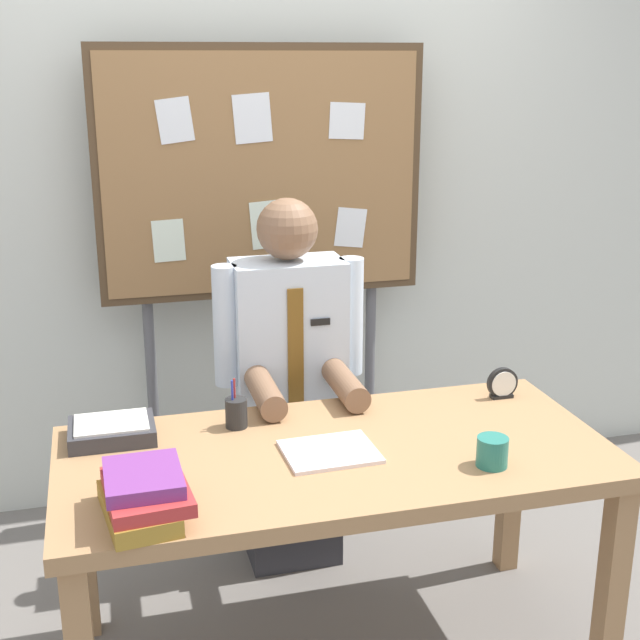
{
  "coord_description": "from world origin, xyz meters",
  "views": [
    {
      "loc": [
        -0.65,
        -2.26,
        1.86
      ],
      "look_at": [
        0.0,
        0.19,
        1.08
      ],
      "focal_mm": 48.33,
      "sensor_mm": 36.0,
      "label": 1
    }
  ],
  "objects_px": {
    "bulletin_board": "(262,181)",
    "desk": "(336,476)",
    "person": "(290,398)",
    "paper_tray": "(112,430)",
    "open_notebook": "(330,452)",
    "desk_clock": "(502,384)",
    "coffee_mug": "(492,452)",
    "pen_holder": "(236,413)",
    "book_stack": "(143,494)"
  },
  "relations": [
    {
      "from": "person",
      "to": "bulletin_board",
      "type": "relative_size",
      "value": 0.73
    },
    {
      "from": "bulletin_board",
      "to": "desk_clock",
      "type": "height_order",
      "value": "bulletin_board"
    },
    {
      "from": "bulletin_board",
      "to": "desk",
      "type": "bearing_deg",
      "value": -90.0
    },
    {
      "from": "bulletin_board",
      "to": "paper_tray",
      "type": "bearing_deg",
      "value": -127.92
    },
    {
      "from": "bulletin_board",
      "to": "open_notebook",
      "type": "distance_m",
      "value": 1.28
    },
    {
      "from": "bulletin_board",
      "to": "coffee_mug",
      "type": "bearing_deg",
      "value": -72.71
    },
    {
      "from": "bulletin_board",
      "to": "open_notebook",
      "type": "height_order",
      "value": "bulletin_board"
    },
    {
      "from": "person",
      "to": "bulletin_board",
      "type": "bearing_deg",
      "value": 90.01
    },
    {
      "from": "bulletin_board",
      "to": "paper_tray",
      "type": "height_order",
      "value": "bulletin_board"
    },
    {
      "from": "open_notebook",
      "to": "desk_clock",
      "type": "bearing_deg",
      "value": 21.33
    },
    {
      "from": "open_notebook",
      "to": "desk_clock",
      "type": "xyz_separation_m",
      "value": [
        0.69,
        0.27,
        0.04
      ]
    },
    {
      "from": "person",
      "to": "coffee_mug",
      "type": "distance_m",
      "value": 0.94
    },
    {
      "from": "desk",
      "to": "pen_holder",
      "type": "bearing_deg",
      "value": 137.21
    },
    {
      "from": "person",
      "to": "paper_tray",
      "type": "height_order",
      "value": "person"
    },
    {
      "from": "desk_clock",
      "to": "coffee_mug",
      "type": "xyz_separation_m",
      "value": [
        -0.26,
        -0.46,
        -0.0
      ]
    },
    {
      "from": "book_stack",
      "to": "coffee_mug",
      "type": "bearing_deg",
      "value": 1.64
    },
    {
      "from": "bulletin_board",
      "to": "desk_clock",
      "type": "xyz_separation_m",
      "value": [
        0.66,
        -0.83,
        -0.61
      ]
    },
    {
      "from": "desk",
      "to": "coffee_mug",
      "type": "bearing_deg",
      "value": -28.05
    },
    {
      "from": "desk",
      "to": "book_stack",
      "type": "relative_size",
      "value": 5.29
    },
    {
      "from": "person",
      "to": "paper_tray",
      "type": "distance_m",
      "value": 0.76
    },
    {
      "from": "bulletin_board",
      "to": "pen_holder",
      "type": "height_order",
      "value": "bulletin_board"
    },
    {
      "from": "coffee_mug",
      "to": "bulletin_board",
      "type": "bearing_deg",
      "value": 107.29
    },
    {
      "from": "desk",
      "to": "paper_tray",
      "type": "xyz_separation_m",
      "value": [
        -0.65,
        0.25,
        0.12
      ]
    },
    {
      "from": "person",
      "to": "paper_tray",
      "type": "bearing_deg",
      "value": -149.65
    },
    {
      "from": "bulletin_board",
      "to": "person",
      "type": "bearing_deg",
      "value": -89.99
    },
    {
      "from": "desk",
      "to": "bulletin_board",
      "type": "relative_size",
      "value": 0.87
    },
    {
      "from": "bulletin_board",
      "to": "coffee_mug",
      "type": "distance_m",
      "value": 1.49
    },
    {
      "from": "person",
      "to": "pen_holder",
      "type": "distance_m",
      "value": 0.49
    },
    {
      "from": "desk",
      "to": "open_notebook",
      "type": "distance_m",
      "value": 0.1
    },
    {
      "from": "coffee_mug",
      "to": "pen_holder",
      "type": "bearing_deg",
      "value": 145.5
    },
    {
      "from": "pen_holder",
      "to": "coffee_mug",
      "type": "bearing_deg",
      "value": -34.5
    },
    {
      "from": "pen_holder",
      "to": "paper_tray",
      "type": "xyz_separation_m",
      "value": [
        -0.39,
        0.01,
        -0.02
      ]
    },
    {
      "from": "bulletin_board",
      "to": "coffee_mug",
      "type": "relative_size",
      "value": 21.03
    },
    {
      "from": "person",
      "to": "pen_holder",
      "type": "height_order",
      "value": "person"
    },
    {
      "from": "desk_clock",
      "to": "open_notebook",
      "type": "bearing_deg",
      "value": -158.67
    },
    {
      "from": "coffee_mug",
      "to": "paper_tray",
      "type": "distance_m",
      "value": 1.15
    },
    {
      "from": "person",
      "to": "book_stack",
      "type": "relative_size",
      "value": 4.46
    },
    {
      "from": "open_notebook",
      "to": "pen_holder",
      "type": "distance_m",
      "value": 0.35
    },
    {
      "from": "bulletin_board",
      "to": "coffee_mug",
      "type": "height_order",
      "value": "bulletin_board"
    },
    {
      "from": "book_stack",
      "to": "desk_clock",
      "type": "height_order",
      "value": "book_stack"
    },
    {
      "from": "paper_tray",
      "to": "book_stack",
      "type": "bearing_deg",
      "value": -82.68
    },
    {
      "from": "person",
      "to": "book_stack",
      "type": "xyz_separation_m",
      "value": [
        -0.58,
        -0.87,
        0.14
      ]
    },
    {
      "from": "open_notebook",
      "to": "paper_tray",
      "type": "height_order",
      "value": "paper_tray"
    },
    {
      "from": "desk",
      "to": "bulletin_board",
      "type": "height_order",
      "value": "bulletin_board"
    },
    {
      "from": "desk",
      "to": "person",
      "type": "xyz_separation_m",
      "value": [
        0.0,
        0.63,
        0.0
      ]
    },
    {
      "from": "person",
      "to": "open_notebook",
      "type": "distance_m",
      "value": 0.66
    },
    {
      "from": "open_notebook",
      "to": "book_stack",
      "type": "bearing_deg",
      "value": -158.18
    },
    {
      "from": "desk",
      "to": "coffee_mug",
      "type": "height_order",
      "value": "coffee_mug"
    },
    {
      "from": "person",
      "to": "book_stack",
      "type": "distance_m",
      "value": 1.06
    },
    {
      "from": "bulletin_board",
      "to": "book_stack",
      "type": "bearing_deg",
      "value": -113.77
    }
  ]
}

